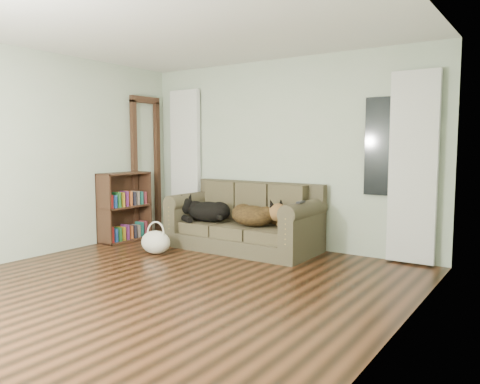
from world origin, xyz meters
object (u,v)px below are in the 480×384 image
Objects in this scene: dog_shepherd at (255,215)px; tote_bag at (156,242)px; bookshelf at (125,207)px; sofa at (243,216)px; dog_black_lab at (206,212)px.

tote_bag is at bearing 54.73° from dog_shepherd.
dog_shepherd is 0.67× the size of bookshelf.
sofa is 2.99× the size of dog_shepherd.
bookshelf reaches higher than dog_black_lab.
sofa is 2.01× the size of bookshelf.
tote_bag is (-1.02, -0.83, -0.33)m from dog_shepherd.
bookshelf reaches higher than sofa.
bookshelf reaches higher than tote_bag.
tote_bag is at bearing -132.26° from sofa.
bookshelf is at bearing -159.39° from dog_black_lab.
sofa is 4.87× the size of tote_bag.
sofa reaches higher than dog_shepherd.
bookshelf is at bearing 159.07° from tote_bag.
dog_shepherd is at bearing -10.41° from sofa.
dog_shepherd is (0.78, 0.06, 0.01)m from dog_black_lab.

